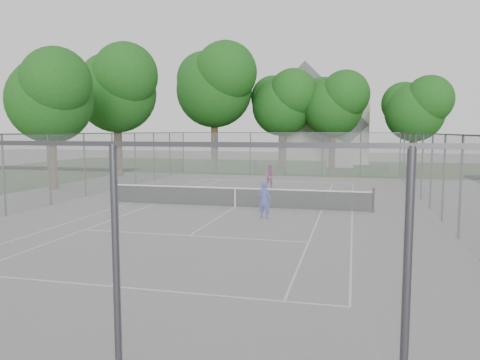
% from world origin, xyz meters
% --- Properties ---
extents(ground, '(120.00, 120.00, 0.00)m').
position_xyz_m(ground, '(0.00, 0.00, 0.00)').
color(ground, slate).
rests_on(ground, ground).
extents(grass_far, '(60.00, 20.00, 0.00)m').
position_xyz_m(grass_far, '(0.00, 26.00, 0.00)').
color(grass_far, '#214012').
rests_on(grass_far, ground).
extents(court_markings, '(11.03, 23.83, 0.01)m').
position_xyz_m(court_markings, '(0.00, 0.00, 0.01)').
color(court_markings, silver).
rests_on(court_markings, ground).
extents(tennis_net, '(12.87, 0.10, 1.10)m').
position_xyz_m(tennis_net, '(0.00, 0.00, 0.51)').
color(tennis_net, black).
rests_on(tennis_net, ground).
extents(perimeter_fence, '(18.08, 34.08, 3.52)m').
position_xyz_m(perimeter_fence, '(0.00, 0.00, 1.81)').
color(perimeter_fence, '#38383D').
rests_on(perimeter_fence, ground).
extents(tree_far_left, '(8.21, 7.50, 11.80)m').
position_xyz_m(tree_far_left, '(-7.35, 21.24, 8.11)').
color(tree_far_left, '#352413').
rests_on(tree_far_left, ground).
extents(tree_far_midleft, '(6.54, 5.97, 9.40)m').
position_xyz_m(tree_far_midleft, '(-1.17, 22.97, 6.45)').
color(tree_far_midleft, '#352413').
rests_on(tree_far_midleft, ground).
extents(tree_far_midright, '(6.33, 5.78, 9.09)m').
position_xyz_m(tree_far_midright, '(3.58, 22.78, 6.25)').
color(tree_far_midright, '#352413').
rests_on(tree_far_midright, ground).
extents(tree_far_right, '(5.70, 5.20, 8.19)m').
position_xyz_m(tree_far_right, '(10.47, 20.55, 5.62)').
color(tree_far_right, '#352413').
rests_on(tree_far_right, ground).
extents(tree_side_back, '(7.28, 6.64, 10.46)m').
position_xyz_m(tree_side_back, '(-13.01, 12.94, 7.19)').
color(tree_side_back, '#352413').
rests_on(tree_side_back, ground).
extents(tree_side_front, '(5.99, 5.47, 8.61)m').
position_xyz_m(tree_side_front, '(-12.77, 4.01, 5.91)').
color(tree_side_front, '#352413').
rests_on(tree_side_front, ground).
extents(hedge_left, '(4.29, 1.29, 1.07)m').
position_xyz_m(hedge_left, '(-4.95, 18.06, 0.54)').
color(hedge_left, '#1D4C18').
rests_on(hedge_left, ground).
extents(hedge_mid, '(3.39, 0.97, 1.07)m').
position_xyz_m(hedge_mid, '(1.51, 18.89, 0.53)').
color(hedge_mid, '#1D4C18').
rests_on(hedge_mid, ground).
extents(hedge_right, '(2.76, 1.01, 0.83)m').
position_xyz_m(hedge_right, '(6.86, 18.16, 0.41)').
color(hedge_right, '#1D4C18').
rests_on(hedge_right, ground).
extents(house, '(8.49, 6.58, 10.57)m').
position_xyz_m(house, '(2.66, 29.10, 4.25)').
color(house, beige).
rests_on(house, ground).
extents(girl_player, '(0.64, 0.50, 1.55)m').
position_xyz_m(girl_player, '(1.90, -2.52, 0.78)').
color(girl_player, '#2D31A9').
rests_on(girl_player, ground).
extents(woman_player, '(0.86, 0.74, 1.53)m').
position_xyz_m(woman_player, '(0.41, 7.47, 0.76)').
color(woman_player, '#772759').
rests_on(woman_player, ground).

